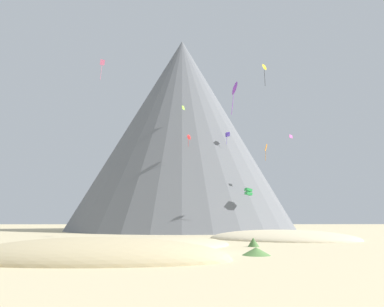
{
  "coord_description": "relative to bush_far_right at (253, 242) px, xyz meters",
  "views": [
    {
      "loc": [
        -2.7,
        -34.46,
        3.3
      ],
      "look_at": [
        -0.7,
        41.02,
        17.9
      ],
      "focal_mm": 31.87,
      "sensor_mm": 36.0,
      "label": 1
    }
  ],
  "objects": [
    {
      "name": "ground_plane",
      "position": [
        -5.97,
        -8.35,
        -0.54
      ],
      "size": [
        400.0,
        400.0,
        0.0
      ],
      "primitive_type": "plane",
      "color": "beige"
    },
    {
      "name": "dune_foreground_left",
      "position": [
        -15.73,
        -14.03,
        -0.54
      ],
      "size": [
        22.36,
        8.71,
        3.76
      ],
      "primitive_type": "ellipsoid",
      "rotation": [
        0.0,
        0.0,
        3.14
      ],
      "color": "#C6B284",
      "rests_on": "ground_plane"
    },
    {
      "name": "dune_midground",
      "position": [
        -12.7,
        -0.76,
        -0.54
      ],
      "size": [
        27.79,
        27.49,
        2.46
      ],
      "primitive_type": "ellipsoid",
      "rotation": [
        0.0,
        0.0,
        0.76
      ],
      "color": "#CCBA8E",
      "rests_on": "ground_plane"
    },
    {
      "name": "dune_back_low",
      "position": [
        8.03,
        15.78,
        -0.54
      ],
      "size": [
        30.34,
        27.16,
        3.11
      ],
      "primitive_type": "ellipsoid",
      "rotation": [
        0.0,
        0.0,
        2.69
      ],
      "color": "beige",
      "rests_on": "ground_plane"
    },
    {
      "name": "bush_far_right",
      "position": [
        0.0,
        0.0,
        0.0
      ],
      "size": [
        1.64,
        1.64,
        1.08
      ],
      "primitive_type": "cone",
      "rotation": [
        0.0,
        0.0,
        2.96
      ],
      "color": "#477238",
      "rests_on": "ground_plane"
    },
    {
      "name": "bush_near_right",
      "position": [
        -8.35,
        -11.97,
        -0.17
      ],
      "size": [
        3.0,
        3.0,
        0.75
      ],
      "primitive_type": "cone",
      "rotation": [
        0.0,
        0.0,
        1.84
      ],
      "color": "#386633",
      "rests_on": "ground_plane"
    },
    {
      "name": "bush_far_left",
      "position": [
        -1.81,
        -10.07,
        -0.18
      ],
      "size": [
        3.54,
        3.54,
        0.73
      ],
      "primitive_type": "cone",
      "rotation": [
        0.0,
        0.0,
        5.85
      ],
      "color": "#568442",
      "rests_on": "ground_plane"
    },
    {
      "name": "bush_mid_center",
      "position": [
        -16.22,
        -1.3,
        0.0
      ],
      "size": [
        2.25,
        2.25,
        1.09
      ],
      "primitive_type": "cone",
      "rotation": [
        0.0,
        0.0,
        2.88
      ],
      "color": "#668C4C",
      "rests_on": "ground_plane"
    },
    {
      "name": "bush_ridge_crest",
      "position": [
        -17.8,
        -11.03,
        -0.32
      ],
      "size": [
        1.3,
        1.3,
        0.45
      ],
      "primitive_type": "cone",
      "rotation": [
        0.0,
        0.0,
        4.39
      ],
      "color": "#386633",
      "rests_on": "ground_plane"
    },
    {
      "name": "rock_massif",
      "position": [
        -8.82,
        65.78,
        27.91
      ],
      "size": [
        98.96,
        98.96,
        64.4
      ],
      "color": "slate",
      "rests_on": "ground_plane"
    },
    {
      "name": "kite_yellow_high",
      "position": [
        7.79,
        21.06,
        33.0
      ],
      "size": [
        1.42,
        1.35,
        4.92
      ],
      "rotation": [
        0.0,
        0.0,
        0.72
      ],
      "color": "yellow"
    },
    {
      "name": "kite_green_low",
      "position": [
        6.68,
        36.88,
        9.09
      ],
      "size": [
        1.84,
        1.77,
        1.79
      ],
      "rotation": [
        0.0,
        0.0,
        5.03
      ],
      "color": "green"
    },
    {
      "name": "kite_orange_mid",
      "position": [
        9.92,
        31.53,
        18.23
      ],
      "size": [
        0.7,
        0.91,
        3.72
      ],
      "rotation": [
        0.0,
        0.0,
        0.26
      ],
      "color": "orange"
    },
    {
      "name": "kite_indigo_mid",
      "position": [
        3.31,
        46.13,
        25.23
      ],
      "size": [
        1.24,
        1.19,
        3.34
      ],
      "rotation": [
        0.0,
        0.0,
        4.89
      ],
      "color": "#5138B2"
    },
    {
      "name": "kite_pink_low",
      "position": [
        -2.43,
        47.13,
        10.35
      ],
      "size": [
        1.37,
        1.47,
        1.51
      ],
      "rotation": [
        0.0,
        0.0,
        0.85
      ],
      "color": "pink"
    },
    {
      "name": "kite_rainbow_high",
      "position": [
        -27.3,
        30.17,
        37.48
      ],
      "size": [
        1.11,
        0.26,
        5.01
      ],
      "rotation": [
        0.0,
        0.0,
        2.56
      ],
      "color": "#E5668C"
    },
    {
      "name": "kite_cyan_mid",
      "position": [
        -0.46,
        50.22,
        21.24
      ],
      "size": [
        1.03,
        0.31,
        3.48
      ],
      "rotation": [
        0.0,
        0.0,
        2.23
      ],
      "color": "#33BCDB"
    },
    {
      "name": "kite_red_mid",
      "position": [
        -7.11,
        40.19,
        23.03
      ],
      "size": [
        1.36,
        1.39,
        3.16
      ],
      "rotation": [
        0.0,
        0.0,
        0.81
      ],
      "color": "red"
    },
    {
      "name": "kite_violet_mid",
      "position": [
        -0.41,
        9.71,
        23.86
      ],
      "size": [
        1.24,
        2.37,
        5.75
      ],
      "rotation": [
        0.0,
        0.0,
        4.92
      ],
      "color": "purple"
    },
    {
      "name": "kite_magenta_mid",
      "position": [
        18.23,
        39.14,
        23.08
      ],
      "size": [
        0.93,
        0.62,
        0.99
      ],
      "rotation": [
        0.0,
        0.0,
        5.89
      ],
      "color": "#D1339E"
    },
    {
      "name": "kite_lime_high",
      "position": [
        -8.7,
        46.64,
        32.88
      ],
      "size": [
        0.88,
        0.93,
        1.23
      ],
      "rotation": [
        0.0,
        0.0,
        0.1
      ],
      "color": "#8CD133"
    }
  ]
}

